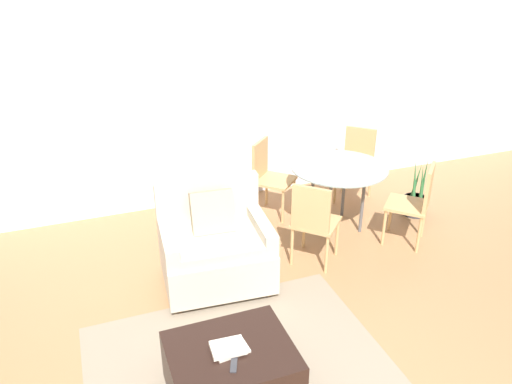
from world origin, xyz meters
TOP-DOWN VIEW (x-y plane):
  - wall_back at (0.00, 3.69)m, footprint 12.00×0.06m
  - area_rug at (-0.08, 0.93)m, footprint 2.26×1.52m
  - armchair at (0.07, 1.95)m, footprint 1.04×0.87m
  - ottoman at (-0.22, 0.56)m, footprint 0.84×0.68m
  - book_stack at (-0.24, 0.54)m, footprint 0.26×0.18m
  - tv_remote_primary at (-0.25, 0.41)m, footprint 0.09×0.14m
  - dining_table at (1.65, 2.48)m, footprint 1.06×1.06m
  - dining_chair_near_left at (1.06, 1.88)m, footprint 0.59×0.59m
  - dining_chair_near_right at (2.25, 1.88)m, footprint 0.59×0.59m
  - dining_chair_far_left at (1.06, 3.08)m, footprint 0.59×0.59m
  - dining_chair_far_right at (2.25, 3.08)m, footprint 0.59×0.59m
  - potted_plant_small at (2.70, 2.42)m, footprint 0.29×0.29m

SIDE VIEW (x-z plane):
  - area_rug at x=-0.08m, z-range 0.00..0.01m
  - potted_plant_small at x=2.70m, z-range -0.19..0.53m
  - ottoman at x=-0.22m, z-range 0.02..0.47m
  - armchair at x=0.07m, z-range -0.10..0.85m
  - tv_remote_primary at x=-0.25m, z-range 0.45..0.46m
  - book_stack at x=-0.24m, z-range 0.45..0.50m
  - dining_chair_near_left at x=1.06m, z-range 0.07..0.97m
  - dining_chair_near_right at x=2.25m, z-range 0.07..0.97m
  - dining_chair_far_left at x=1.06m, z-range 0.07..0.97m
  - dining_chair_far_right at x=2.25m, z-range 0.07..0.97m
  - dining_table at x=1.65m, z-range 0.28..1.02m
  - wall_back at x=0.00m, z-range 0.00..2.75m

